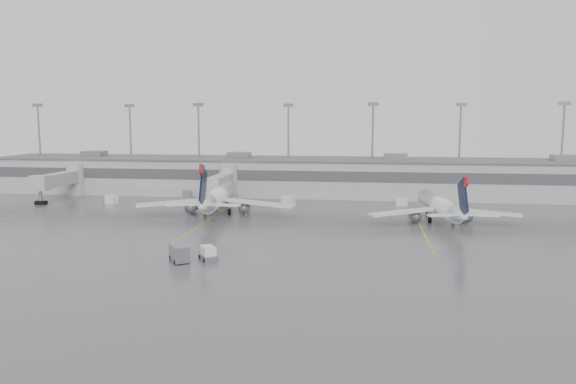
# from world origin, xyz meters

# --- Properties ---
(ground) EXTENTS (260.00, 260.00, 0.00)m
(ground) POSITION_xyz_m (0.00, 0.00, 0.00)
(ground) COLOR #515154
(ground) RESTS_ON ground
(terminal) EXTENTS (152.00, 17.00, 9.45)m
(terminal) POSITION_xyz_m (-0.01, 57.98, 4.17)
(terminal) COLOR #A0A09B
(terminal) RESTS_ON ground
(light_masts) EXTENTS (142.40, 8.00, 20.60)m
(light_masts) POSITION_xyz_m (0.00, 63.75, 12.03)
(light_masts) COLOR gray
(light_masts) RESTS_ON ground
(jet_bridge_left) EXTENTS (4.00, 17.20, 7.00)m
(jet_bridge_left) POSITION_xyz_m (-55.50, 45.72, 3.87)
(jet_bridge_left) COLOR #A9ABAE
(jet_bridge_left) RESTS_ON ground
(jet_bridge_right) EXTENTS (4.00, 17.20, 7.00)m
(jet_bridge_right) POSITION_xyz_m (-20.50, 45.72, 3.87)
(jet_bridge_right) COLOR #A9ABAE
(jet_bridge_right) RESTS_ON ground
(stand_markings) EXTENTS (105.25, 40.00, 0.01)m
(stand_markings) POSITION_xyz_m (-0.00, 24.00, 0.01)
(stand_markings) COLOR gold
(stand_markings) RESTS_ON ground
(jet_mid_left) EXTENTS (28.18, 31.72, 10.26)m
(jet_mid_left) POSITION_xyz_m (-17.51, 29.80, 3.19)
(jet_mid_left) COLOR white
(jet_mid_left) RESTS_ON ground
(jet_mid_right) EXTENTS (24.54, 27.67, 8.98)m
(jet_mid_right) POSITION_xyz_m (21.10, 26.82, 2.79)
(jet_mid_right) COLOR white
(jet_mid_right) RESTS_ON ground
(baggage_tug) EXTENTS (2.82, 3.12, 1.72)m
(baggage_tug) POSITION_xyz_m (-9.95, -2.48, 0.67)
(baggage_tug) COLOR white
(baggage_tug) RESTS_ON ground
(baggage_cart) EXTENTS (3.22, 3.60, 2.01)m
(baggage_cart) POSITION_xyz_m (-13.15, -3.68, 1.05)
(baggage_cart) COLOR slate
(baggage_cart) RESTS_ON ground
(gse_uld_a) EXTENTS (2.69, 2.24, 1.63)m
(gse_uld_a) POSITION_xyz_m (-41.98, 39.01, 0.82)
(gse_uld_a) COLOR white
(gse_uld_a) RESTS_ON ground
(gse_uld_b) EXTENTS (2.87, 2.47, 1.71)m
(gse_uld_b) POSITION_xyz_m (-6.53, 42.55, 0.86)
(gse_uld_b) COLOR white
(gse_uld_b) RESTS_ON ground
(gse_uld_c) EXTENTS (2.46, 1.84, 1.59)m
(gse_uld_c) POSITION_xyz_m (15.88, 44.15, 0.80)
(gse_uld_c) COLOR white
(gse_uld_c) RESTS_ON ground
(gse_loader) EXTENTS (2.73, 3.53, 1.94)m
(gse_loader) POSITION_xyz_m (-28.43, 45.88, 0.97)
(gse_loader) COLOR slate
(gse_loader) RESTS_ON ground
(cone_a) EXTENTS (0.40, 0.40, 0.64)m
(cone_a) POSITION_xyz_m (-44.45, 40.25, 0.32)
(cone_a) COLOR #E25904
(cone_a) RESTS_ON ground
(cone_b) EXTENTS (0.40, 0.40, 0.63)m
(cone_b) POSITION_xyz_m (-12.18, 29.06, 0.32)
(cone_b) COLOR #E25904
(cone_b) RESTS_ON ground
(cone_c) EXTENTS (0.44, 0.44, 0.71)m
(cone_c) POSITION_xyz_m (11.01, 31.96, 0.35)
(cone_c) COLOR #E25904
(cone_c) RESTS_ON ground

